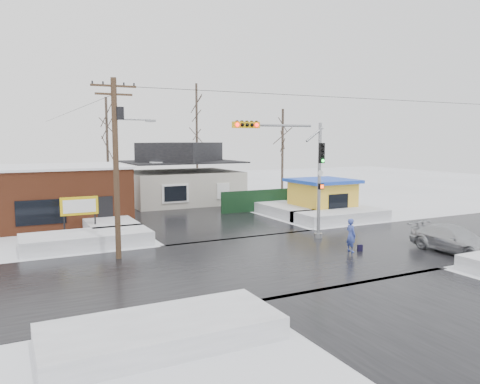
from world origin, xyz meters
name	(u,v)px	position (x,y,z in m)	size (l,w,h in m)	color
ground	(290,256)	(0.00, 0.00, 0.00)	(120.00, 120.00, 0.00)	white
road_ns	(290,256)	(0.00, 0.00, 0.01)	(10.00, 120.00, 0.02)	black
road_ew	(290,256)	(0.00, 0.00, 0.01)	(120.00, 10.00, 0.02)	black
snowbank_nw	(87,240)	(-9.00, 7.00, 0.40)	(7.00, 3.00, 0.80)	white
snowbank_ne	(341,216)	(9.00, 7.00, 0.40)	(7.00, 3.00, 0.80)	white
snowbank_sw	(163,331)	(-9.00, -7.00, 0.35)	(7.00, 3.00, 0.70)	white
snowbank_nside_w	(106,223)	(-7.00, 12.00, 0.40)	(3.00, 8.00, 0.80)	white
snowbank_nside_e	(282,209)	(7.00, 12.00, 0.40)	(3.00, 8.00, 0.80)	white
traffic_signal	(298,165)	(2.43, 2.97, 4.54)	(6.05, 0.68, 7.00)	gray
utility_pole	(117,158)	(-7.93, 3.50, 5.11)	(3.15, 0.44, 9.00)	#382619
brick_building	(36,195)	(-11.00, 15.99, 2.08)	(12.20, 8.20, 4.12)	brown
marquee_sign	(79,207)	(-9.00, 9.49, 1.92)	(2.20, 0.21, 2.55)	black
house	(181,175)	(2.00, 22.00, 2.62)	(10.40, 8.40, 5.76)	beige
kiosk	(322,197)	(9.50, 9.99, 1.46)	(4.60, 4.60, 2.88)	yellow
fence	(264,200)	(6.50, 14.00, 0.90)	(8.00, 0.12, 1.80)	black
tree_far_left	(106,119)	(-4.00, 26.00, 7.95)	(3.00, 3.00, 10.00)	#332821
tree_far_mid	(197,106)	(6.00, 28.00, 9.54)	(3.00, 3.00, 12.00)	#332821
tree_far_right	(283,128)	(12.00, 20.00, 7.16)	(3.00, 3.00, 9.00)	#332821
pedestrian	(351,236)	(3.41, -0.69, 0.90)	(0.66, 0.43, 1.80)	#3F52B2
car	(454,240)	(8.26, -3.27, 0.70)	(1.97, 4.84, 1.41)	#B5B8BC
shopping_bag	(360,248)	(3.96, -0.81, 0.17)	(0.28, 0.12, 0.35)	black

